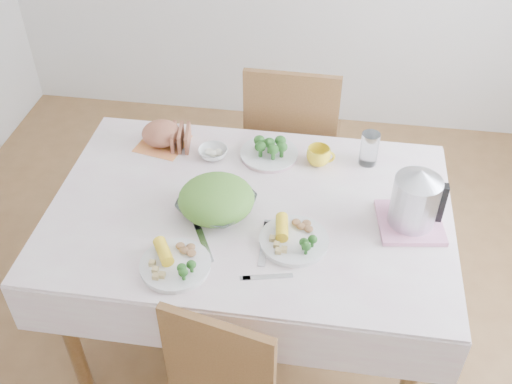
# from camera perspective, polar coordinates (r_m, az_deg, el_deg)

# --- Properties ---
(floor) EXTENTS (3.60, 3.60, 0.00)m
(floor) POSITION_cam_1_polar(r_m,az_deg,el_deg) (2.82, -0.47, -12.97)
(floor) COLOR brown
(floor) RESTS_ON ground
(dining_table) EXTENTS (1.40, 0.90, 0.75)m
(dining_table) POSITION_cam_1_polar(r_m,az_deg,el_deg) (2.53, -0.52, -7.92)
(dining_table) COLOR brown
(dining_table) RESTS_ON floor
(tablecloth) EXTENTS (1.50, 1.00, 0.01)m
(tablecloth) POSITION_cam_1_polar(r_m,az_deg,el_deg) (2.26, -0.58, -1.51)
(tablecloth) COLOR silver
(tablecloth) RESTS_ON dining_table
(chair_far) EXTENTS (0.46, 0.46, 1.00)m
(chair_far) POSITION_cam_1_polar(r_m,az_deg,el_deg) (3.06, 3.58, 4.38)
(chair_far) COLOR brown
(chair_far) RESTS_ON floor
(salad_bowl) EXTENTS (0.35, 0.35, 0.06)m
(salad_bowl) POSITION_cam_1_polar(r_m,az_deg,el_deg) (2.21, -3.77, -1.29)
(salad_bowl) COLOR white
(salad_bowl) RESTS_ON tablecloth
(dinner_plate_left) EXTENTS (0.28, 0.28, 0.02)m
(dinner_plate_left) POSITION_cam_1_polar(r_m,az_deg,el_deg) (2.04, -7.68, -6.92)
(dinner_plate_left) COLOR white
(dinner_plate_left) RESTS_ON tablecloth
(dinner_plate_right) EXTENTS (0.30, 0.30, 0.02)m
(dinner_plate_right) POSITION_cam_1_polar(r_m,az_deg,el_deg) (2.11, 3.63, -4.64)
(dinner_plate_right) COLOR white
(dinner_plate_right) RESTS_ON tablecloth
(broccoli_plate) EXTENTS (0.30, 0.30, 0.02)m
(broccoli_plate) POSITION_cam_1_polar(r_m,az_deg,el_deg) (2.49, 1.26, 3.61)
(broccoli_plate) COLOR beige
(broccoli_plate) RESTS_ON tablecloth
(napkin) EXTENTS (0.23, 0.23, 0.00)m
(napkin) POSITION_cam_1_polar(r_m,az_deg,el_deg) (2.59, -8.89, 4.59)
(napkin) COLOR #E98745
(napkin) RESTS_ON tablecloth
(bread_loaf) EXTENTS (0.20, 0.19, 0.10)m
(bread_loaf) POSITION_cam_1_polar(r_m,az_deg,el_deg) (2.56, -9.01, 5.60)
(bread_loaf) COLOR brown
(bread_loaf) RESTS_ON napkin
(fruit_bowl) EXTENTS (0.16, 0.16, 0.04)m
(fruit_bowl) POSITION_cam_1_polar(r_m,az_deg,el_deg) (2.49, -4.11, 3.75)
(fruit_bowl) COLOR white
(fruit_bowl) RESTS_ON tablecloth
(yellow_mug) EXTENTS (0.12, 0.12, 0.08)m
(yellow_mug) POSITION_cam_1_polar(r_m,az_deg,el_deg) (2.44, 5.97, 3.43)
(yellow_mug) COLOR yellow
(yellow_mug) RESTS_ON tablecloth
(glass_tumbler) EXTENTS (0.09, 0.09, 0.14)m
(glass_tumbler) POSITION_cam_1_polar(r_m,az_deg,el_deg) (2.46, 10.72, 3.99)
(glass_tumbler) COLOR white
(glass_tumbler) RESTS_ON tablecloth
(pink_tray) EXTENTS (0.26, 0.26, 0.02)m
(pink_tray) POSITION_cam_1_polar(r_m,az_deg,el_deg) (2.25, 14.43, -2.84)
(pink_tray) COLOR pink
(pink_tray) RESTS_ON tablecloth
(electric_kettle) EXTENTS (0.20, 0.20, 0.23)m
(electric_kettle) POSITION_cam_1_polar(r_m,az_deg,el_deg) (2.17, 14.92, -0.67)
(electric_kettle) COLOR #B2B5BA
(electric_kettle) RESTS_ON pink_tray
(fork_left) EXTENTS (0.11, 0.19, 0.00)m
(fork_left) POSITION_cam_1_polar(r_m,az_deg,el_deg) (2.12, -5.01, -4.82)
(fork_left) COLOR silver
(fork_left) RESTS_ON tablecloth
(fork_right) EXTENTS (0.03, 0.22, 0.00)m
(fork_right) POSITION_cam_1_polar(r_m,az_deg,el_deg) (2.11, 0.81, -4.93)
(fork_right) COLOR silver
(fork_right) RESTS_ON tablecloth
(knife) EXTENTS (0.17, 0.06, 0.00)m
(knife) POSITION_cam_1_polar(r_m,az_deg,el_deg) (2.00, 1.13, -8.07)
(knife) COLOR silver
(knife) RESTS_ON tablecloth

